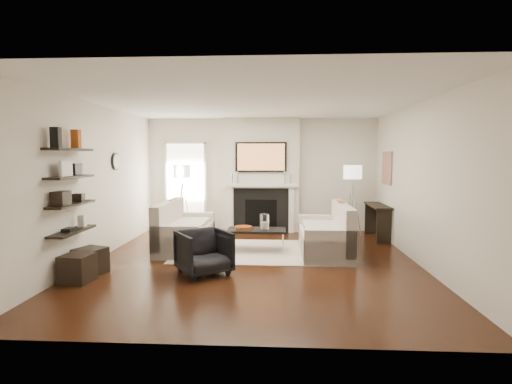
# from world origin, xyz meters

# --- Properties ---
(room_envelope) EXTENTS (6.00, 6.00, 6.00)m
(room_envelope) POSITION_xyz_m (0.00, 0.00, 1.35)
(room_envelope) COLOR black
(room_envelope) RESTS_ON ground
(chimney_breast) EXTENTS (1.80, 0.25, 2.70)m
(chimney_breast) POSITION_xyz_m (0.00, 2.88, 1.35)
(chimney_breast) COLOR silver
(chimney_breast) RESTS_ON floor
(fireplace_surround) EXTENTS (1.30, 0.02, 1.04)m
(fireplace_surround) POSITION_xyz_m (0.00, 2.74, 0.52)
(fireplace_surround) COLOR black
(fireplace_surround) RESTS_ON floor
(firebox) EXTENTS (0.75, 0.02, 0.65)m
(firebox) POSITION_xyz_m (0.00, 2.73, 0.45)
(firebox) COLOR black
(firebox) RESTS_ON floor
(mantel_pilaster_l) EXTENTS (0.12, 0.08, 1.10)m
(mantel_pilaster_l) POSITION_xyz_m (-0.72, 2.71, 0.55)
(mantel_pilaster_l) COLOR white
(mantel_pilaster_l) RESTS_ON floor
(mantel_pilaster_r) EXTENTS (0.12, 0.08, 1.10)m
(mantel_pilaster_r) POSITION_xyz_m (0.72, 2.71, 0.55)
(mantel_pilaster_r) COLOR white
(mantel_pilaster_r) RESTS_ON floor
(mantel_shelf) EXTENTS (1.70, 0.18, 0.07)m
(mantel_shelf) POSITION_xyz_m (0.00, 2.69, 1.12)
(mantel_shelf) COLOR white
(mantel_shelf) RESTS_ON chimney_breast
(tv_body) EXTENTS (1.20, 0.06, 0.70)m
(tv_body) POSITION_xyz_m (0.00, 2.71, 1.78)
(tv_body) COLOR black
(tv_body) RESTS_ON chimney_breast
(tv_screen) EXTENTS (1.10, 0.00, 0.62)m
(tv_screen) POSITION_xyz_m (0.00, 2.68, 1.78)
(tv_screen) COLOR #BF723F
(tv_screen) RESTS_ON tv_body
(candlestick_l_tall) EXTENTS (0.04, 0.04, 0.30)m
(candlestick_l_tall) POSITION_xyz_m (-0.55, 2.70, 1.30)
(candlestick_l_tall) COLOR silver
(candlestick_l_tall) RESTS_ON mantel_shelf
(candlestick_l_short) EXTENTS (0.04, 0.04, 0.24)m
(candlestick_l_short) POSITION_xyz_m (-0.68, 2.70, 1.27)
(candlestick_l_short) COLOR silver
(candlestick_l_short) RESTS_ON mantel_shelf
(candlestick_r_tall) EXTENTS (0.04, 0.04, 0.30)m
(candlestick_r_tall) POSITION_xyz_m (0.55, 2.70, 1.30)
(candlestick_r_tall) COLOR silver
(candlestick_r_tall) RESTS_ON mantel_shelf
(candlestick_r_short) EXTENTS (0.04, 0.04, 0.24)m
(candlestick_r_short) POSITION_xyz_m (0.68, 2.70, 1.27)
(candlestick_r_short) COLOR silver
(candlestick_r_short) RESTS_ON mantel_shelf
(hallway_panel) EXTENTS (0.90, 0.02, 2.10)m
(hallway_panel) POSITION_xyz_m (-1.85, 2.98, 1.05)
(hallway_panel) COLOR white
(hallway_panel) RESTS_ON floor
(door_trim_l) EXTENTS (0.06, 0.06, 2.16)m
(door_trim_l) POSITION_xyz_m (-2.33, 2.96, 1.05)
(door_trim_l) COLOR white
(door_trim_l) RESTS_ON floor
(door_trim_r) EXTENTS (0.06, 0.06, 2.16)m
(door_trim_r) POSITION_xyz_m (-1.37, 2.96, 1.05)
(door_trim_r) COLOR white
(door_trim_r) RESTS_ON floor
(door_trim_top) EXTENTS (1.02, 0.06, 0.06)m
(door_trim_top) POSITION_xyz_m (-1.85, 2.96, 2.13)
(door_trim_top) COLOR white
(door_trim_top) RESTS_ON wall_back
(rug) EXTENTS (2.60, 2.00, 0.01)m
(rug) POSITION_xyz_m (-0.20, 0.79, 0.01)
(rug) COLOR beige
(rug) RESTS_ON floor
(loveseat_left_base) EXTENTS (0.85, 1.80, 0.42)m
(loveseat_left_base) POSITION_xyz_m (-1.39, 0.92, 0.21)
(loveseat_left_base) COLOR beige
(loveseat_left_base) RESTS_ON floor
(loveseat_left_back) EXTENTS (0.18, 1.80, 0.80)m
(loveseat_left_back) POSITION_xyz_m (-1.72, 0.92, 0.53)
(loveseat_left_back) COLOR beige
(loveseat_left_back) RESTS_ON floor
(loveseat_left_arm_n) EXTENTS (0.85, 0.18, 0.60)m
(loveseat_left_arm_n) POSITION_xyz_m (-1.39, 0.11, 0.30)
(loveseat_left_arm_n) COLOR beige
(loveseat_left_arm_n) RESTS_ON floor
(loveseat_left_arm_s) EXTENTS (0.85, 0.18, 0.60)m
(loveseat_left_arm_s) POSITION_xyz_m (-1.39, 1.73, 0.30)
(loveseat_left_arm_s) COLOR beige
(loveseat_left_arm_s) RESTS_ON floor
(loveseat_left_cushion) EXTENTS (0.63, 1.44, 0.10)m
(loveseat_left_cushion) POSITION_xyz_m (-1.34, 0.92, 0.47)
(loveseat_left_cushion) COLOR beige
(loveseat_left_cushion) RESTS_ON loveseat_left_base
(pillow_left_orange) EXTENTS (0.10, 0.42, 0.42)m
(pillow_left_orange) POSITION_xyz_m (-1.72, 1.22, 0.73)
(pillow_left_orange) COLOR #9E4613
(pillow_left_orange) RESTS_ON loveseat_left_cushion
(pillow_left_charcoal) EXTENTS (0.10, 0.40, 0.40)m
(pillow_left_charcoal) POSITION_xyz_m (-1.72, 0.62, 0.72)
(pillow_left_charcoal) COLOR black
(pillow_left_charcoal) RESTS_ON loveseat_left_cushion
(loveseat_right_base) EXTENTS (0.85, 1.80, 0.42)m
(loveseat_right_base) POSITION_xyz_m (1.26, 0.70, 0.21)
(loveseat_right_base) COLOR beige
(loveseat_right_base) RESTS_ON floor
(loveseat_right_back) EXTENTS (0.18, 1.80, 0.80)m
(loveseat_right_back) POSITION_xyz_m (1.60, 0.70, 0.53)
(loveseat_right_back) COLOR beige
(loveseat_right_back) RESTS_ON floor
(loveseat_right_arm_n) EXTENTS (0.85, 0.18, 0.60)m
(loveseat_right_arm_n) POSITION_xyz_m (1.26, -0.11, 0.30)
(loveseat_right_arm_n) COLOR beige
(loveseat_right_arm_n) RESTS_ON floor
(loveseat_right_arm_s) EXTENTS (0.85, 0.18, 0.60)m
(loveseat_right_arm_s) POSITION_xyz_m (1.26, 1.51, 0.30)
(loveseat_right_arm_s) COLOR beige
(loveseat_right_arm_s) RESTS_ON floor
(loveseat_right_cushion) EXTENTS (0.63, 1.44, 0.10)m
(loveseat_right_cushion) POSITION_xyz_m (1.21, 0.70, 0.47)
(loveseat_right_cushion) COLOR beige
(loveseat_right_cushion) RESTS_ON loveseat_right_base
(pillow_right_orange) EXTENTS (0.10, 0.42, 0.42)m
(pillow_right_orange) POSITION_xyz_m (1.60, 1.00, 0.73)
(pillow_right_orange) COLOR #9E4613
(pillow_right_orange) RESTS_ON loveseat_right_cushion
(pillow_right_charcoal) EXTENTS (0.10, 0.40, 0.40)m
(pillow_right_charcoal) POSITION_xyz_m (1.60, 0.40, 0.72)
(pillow_right_charcoal) COLOR black
(pillow_right_charcoal) RESTS_ON loveseat_right_cushion
(coffee_table) EXTENTS (1.10, 0.55, 0.04)m
(coffee_table) POSITION_xyz_m (-0.00, 0.83, 0.40)
(coffee_table) COLOR black
(coffee_table) RESTS_ON floor
(coffee_leg_nw) EXTENTS (0.02, 0.02, 0.38)m
(coffee_leg_nw) POSITION_xyz_m (-0.50, 0.61, 0.19)
(coffee_leg_nw) COLOR silver
(coffee_leg_nw) RESTS_ON floor
(coffee_leg_ne) EXTENTS (0.02, 0.02, 0.38)m
(coffee_leg_ne) POSITION_xyz_m (0.50, 0.61, 0.19)
(coffee_leg_ne) COLOR silver
(coffee_leg_ne) RESTS_ON floor
(coffee_leg_sw) EXTENTS (0.02, 0.02, 0.38)m
(coffee_leg_sw) POSITION_xyz_m (-0.50, 1.05, 0.19)
(coffee_leg_sw) COLOR silver
(coffee_leg_sw) RESTS_ON floor
(coffee_leg_se) EXTENTS (0.02, 0.02, 0.38)m
(coffee_leg_se) POSITION_xyz_m (0.50, 1.05, 0.19)
(coffee_leg_se) COLOR silver
(coffee_leg_se) RESTS_ON floor
(hurricane_glass) EXTENTS (0.17, 0.17, 0.30)m
(hurricane_glass) POSITION_xyz_m (0.15, 0.83, 0.56)
(hurricane_glass) COLOR white
(hurricane_glass) RESTS_ON coffee_table
(hurricane_candle) EXTENTS (0.09, 0.09, 0.14)m
(hurricane_candle) POSITION_xyz_m (0.15, 0.83, 0.50)
(hurricane_candle) COLOR white
(hurricane_candle) RESTS_ON coffee_table
(copper_bowl) EXTENTS (0.34, 0.34, 0.06)m
(copper_bowl) POSITION_xyz_m (-0.25, 0.83, 0.45)
(copper_bowl) COLOR #C85921
(copper_bowl) RESTS_ON coffee_table
(armchair) EXTENTS (0.97, 0.96, 0.74)m
(armchair) POSITION_xyz_m (-0.73, -0.69, 0.37)
(armchair) COLOR black
(armchair) RESTS_ON floor
(lamp_left_post) EXTENTS (0.02, 0.02, 1.20)m
(lamp_left_post) POSITION_xyz_m (-1.85, 2.58, 0.60)
(lamp_left_post) COLOR silver
(lamp_left_post) RESTS_ON floor
(lamp_left_shade) EXTENTS (0.40, 0.40, 0.30)m
(lamp_left_shade) POSITION_xyz_m (-1.85, 2.58, 1.45)
(lamp_left_shade) COLOR white
(lamp_left_shade) RESTS_ON lamp_left_post
(lamp_left_leg_a) EXTENTS (0.25, 0.02, 1.23)m
(lamp_left_leg_a) POSITION_xyz_m (-1.74, 2.58, 0.60)
(lamp_left_leg_a) COLOR silver
(lamp_left_leg_a) RESTS_ON floor
(lamp_left_leg_b) EXTENTS (0.14, 0.22, 1.23)m
(lamp_left_leg_b) POSITION_xyz_m (-1.91, 2.68, 0.60)
(lamp_left_leg_b) COLOR silver
(lamp_left_leg_b) RESTS_ON floor
(lamp_left_leg_c) EXTENTS (0.14, 0.22, 1.23)m
(lamp_left_leg_c) POSITION_xyz_m (-1.91, 2.49, 0.60)
(lamp_left_leg_c) COLOR silver
(lamp_left_leg_c) RESTS_ON floor
(lamp_right_post) EXTENTS (0.02, 0.02, 1.20)m
(lamp_right_post) POSITION_xyz_m (2.05, 2.29, 0.60)
(lamp_right_post) COLOR silver
(lamp_right_post) RESTS_ON floor
(lamp_right_shade) EXTENTS (0.40, 0.40, 0.30)m
(lamp_right_shade) POSITION_xyz_m (2.05, 2.29, 1.45)
(lamp_right_shade) COLOR white
(lamp_right_shade) RESTS_ON lamp_right_post
(lamp_right_leg_a) EXTENTS (0.25, 0.02, 1.23)m
(lamp_right_leg_a) POSITION_xyz_m (2.16, 2.29, 0.60)
(lamp_right_leg_a) COLOR silver
(lamp_right_leg_a) RESTS_ON floor
(lamp_right_leg_b) EXTENTS (0.14, 0.22, 1.23)m
(lamp_right_leg_b) POSITION_xyz_m (2.00, 2.38, 0.60)
(lamp_right_leg_b) COLOR silver
(lamp_right_leg_b) RESTS_ON floor
(lamp_right_leg_c) EXTENTS (0.14, 0.22, 1.23)m
(lamp_right_leg_c) POSITION_xyz_m (1.99, 2.19, 0.60)
(lamp_right_leg_c) COLOR silver
(lamp_right_leg_c) RESTS_ON floor
(console_top) EXTENTS (0.35, 1.20, 0.04)m
(console_top) POSITION_xyz_m (2.57, 2.10, 0.73)
(console_top) COLOR black
(console_top) RESTS_ON floor
(console_leg_n) EXTENTS (0.30, 0.04, 0.71)m
(console_leg_n) POSITION_xyz_m (2.57, 1.55, 0.35)
(console_leg_n) COLOR black
(console_leg_n) RESTS_ON floor
(console_leg_s) EXTENTS (0.30, 0.04, 0.71)m
(console_leg_s) POSITION_xyz_m (2.57, 2.65, 0.35)
(console_leg_s) COLOR black
(console_leg_s) RESTS_ON floor
(wall_art) EXTENTS (0.03, 0.70, 0.70)m
(wall_art) POSITION_xyz_m (2.73, 2.05, 1.55)
(wall_art) COLOR #9F6B4F
(wall_art) RESTS_ON wall_right
(shelf_bottom) EXTENTS (0.25, 1.00, 0.03)m
(shelf_bottom) POSITION_xyz_m (-2.62, -1.00, 0.70)
(shelf_bottom) COLOR black
(shelf_bottom) RESTS_ON wall_left
(shelf_lower) EXTENTS (0.25, 1.00, 0.04)m
(shelf_lower) POSITION_xyz_m (-2.62, -1.00, 1.10)
(shelf_lower) COLOR black
(shelf_lower) RESTS_ON wall_left
(shelf_upper) EXTENTS (0.25, 1.00, 0.04)m
(shelf_upper) POSITION_xyz_m (-2.62, -1.00, 1.50)
(shelf_upper) COLOR black
(shelf_upper) RESTS_ON wall_left
(shelf_top) EXTENTS (0.25, 1.00, 0.04)m
(shelf_top) POSITION_xyz_m (-2.62, -1.00, 1.90)
(shelf_top) COLOR black
(shelf_top) RESTS_ON wall_left
(decor_magfile_a) EXTENTS (0.12, 0.10, 0.28)m
(decor_magfile_a) POSITION_xyz_m (-2.62, -1.33, 2.06)
(decor_magfile_a) COLOR black
(decor_magfile_a) RESTS_ON shelf_top
(decor_magfile_b) EXTENTS (0.12, 0.10, 0.28)m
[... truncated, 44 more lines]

